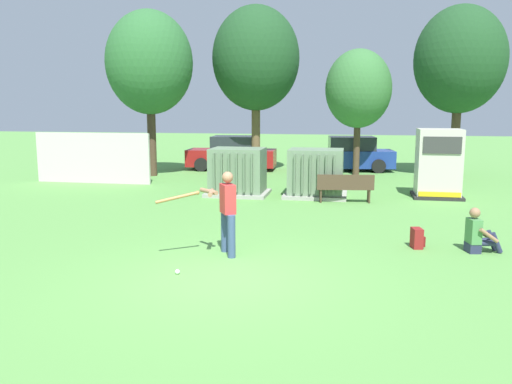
{
  "coord_description": "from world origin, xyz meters",
  "views": [
    {
      "loc": [
        2.16,
        -8.81,
        3.06
      ],
      "look_at": [
        -0.14,
        3.5,
        1.0
      ],
      "focal_mm": 36.89,
      "sensor_mm": 36.0,
      "label": 1
    }
  ],
  "objects": [
    {
      "name": "ground_plane",
      "position": [
        0.0,
        0.0,
        0.0
      ],
      "size": [
        96.0,
        96.0,
        0.0
      ],
      "primitive_type": "plane",
      "color": "#5B9947"
    },
    {
      "name": "parked_car_leftmost",
      "position": [
        -3.6,
        15.8,
        0.75
      ],
      "size": [
        4.28,
        2.09,
        1.62
      ],
      "color": "maroon",
      "rests_on": "ground"
    },
    {
      "name": "sports_ball",
      "position": [
        -0.97,
        0.05,
        0.04
      ],
      "size": [
        0.09,
        0.09,
        0.09
      ],
      "primitive_type": "sphere",
      "color": "white",
      "rests_on": "ground"
    },
    {
      "name": "transformer_mid_west",
      "position": [
        0.91,
        8.86,
        0.79
      ],
      "size": [
        2.1,
        1.7,
        1.62
      ],
      "color": "#9E9B93",
      "rests_on": "ground"
    },
    {
      "name": "generator_enclosure",
      "position": [
        4.95,
        9.49,
        1.14
      ],
      "size": [
        1.6,
        1.4,
        2.3
      ],
      "color": "#262626",
      "rests_on": "ground"
    },
    {
      "name": "tree_center_right",
      "position": [
        2.27,
        15.0,
        3.77
      ],
      "size": [
        2.88,
        2.88,
        5.5
      ],
      "color": "#4C3828",
      "rests_on": "ground"
    },
    {
      "name": "tree_left",
      "position": [
        -6.56,
        13.0,
        4.86
      ],
      "size": [
        3.71,
        3.71,
        7.08
      ],
      "color": "#4C3828",
      "rests_on": "ground"
    },
    {
      "name": "tree_center_left",
      "position": [
        -2.3,
        15.03,
        5.13
      ],
      "size": [
        3.92,
        3.92,
        7.48
      ],
      "color": "brown",
      "rests_on": "ground"
    },
    {
      "name": "batter",
      "position": [
        -0.4,
        1.46,
        0.98
      ],
      "size": [
        1.5,
        1.06,
        1.74
      ],
      "color": "#384C75",
      "rests_on": "ground"
    },
    {
      "name": "fence_panel",
      "position": [
        -8.08,
        10.5,
        1.0
      ],
      "size": [
        4.8,
        0.12,
        2.0
      ],
      "primitive_type": "cube",
      "color": "beige",
      "rests_on": "ground"
    },
    {
      "name": "tree_right",
      "position": [
        6.42,
        15.05,
        4.95
      ],
      "size": [
        3.78,
        3.78,
        7.21
      ],
      "color": "#4C3828",
      "rests_on": "ground"
    },
    {
      "name": "transformer_west",
      "position": [
        -1.76,
        8.75,
        0.79
      ],
      "size": [
        2.1,
        1.7,
        1.62
      ],
      "color": "#9E9B93",
      "rests_on": "ground"
    },
    {
      "name": "parked_car_left_of_center",
      "position": [
        1.93,
        16.45,
        0.75
      ],
      "size": [
        4.38,
        2.31,
        1.62
      ],
      "color": "navy",
      "rests_on": "ground"
    },
    {
      "name": "seated_spectator",
      "position": [
        4.78,
        2.63,
        0.38
      ],
      "size": [
        0.77,
        0.62,
        0.96
      ],
      "color": "#282D4C",
      "rests_on": "ground"
    },
    {
      "name": "backpack",
      "position": [
        3.57,
        2.74,
        0.21
      ],
      "size": [
        0.31,
        0.35,
        0.44
      ],
      "color": "maroon",
      "rests_on": "ground"
    },
    {
      "name": "park_bench",
      "position": [
        1.92,
        7.92,
        0.54
      ],
      "size": [
        1.84,
        0.64,
        0.92
      ],
      "color": "#4C3828",
      "rests_on": "ground"
    }
  ]
}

